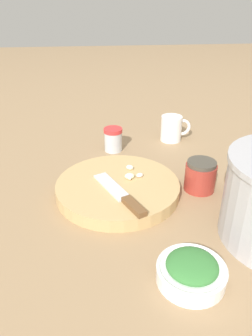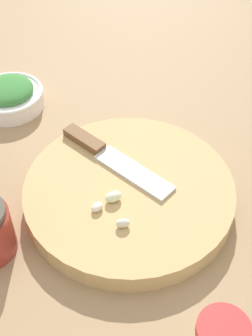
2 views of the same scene
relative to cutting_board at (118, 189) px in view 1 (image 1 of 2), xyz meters
The scene contains 8 objects.
ground_plane 0.05m from the cutting_board, 93.67° to the left, with size 5.00×5.00×0.00m, color #997A56.
cutting_board is the anchor object (origin of this frame).
chef_knife 0.07m from the cutting_board, ahead, with size 0.20×0.11×0.01m.
garlic_cloves 0.05m from the cutting_board, 128.99° to the left, with size 0.07×0.05×0.02m.
herb_bowl 0.31m from the cutting_board, 19.79° to the left, with size 0.13×0.13×0.05m.
spice_jar 0.26m from the cutting_board, behind, with size 0.06×0.06×0.08m.
coffee_mug 0.39m from the cutting_board, 146.66° to the left, with size 0.07×0.10×0.09m.
honey_jar 0.21m from the cutting_board, 90.80° to the left, with size 0.08×0.08×0.08m.
Camera 1 is at (0.70, -0.10, 0.46)m, focal length 35.00 mm.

